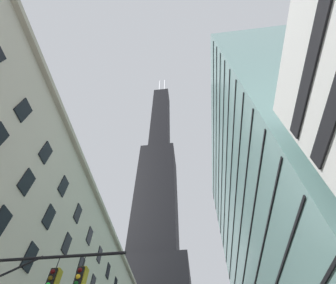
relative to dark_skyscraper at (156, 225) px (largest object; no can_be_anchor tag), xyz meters
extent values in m
cube|color=#B2A893|center=(-0.44, -46.03, -30.73)|extent=(0.70, 66.67, 0.60)
cube|color=black|center=(-0.64, -65.36, -44.94)|extent=(0.14, 1.40, 2.20)
cube|color=black|center=(-0.64, -60.36, -44.94)|extent=(0.14, 1.40, 2.20)
cube|color=black|center=(-0.64, -55.36, -44.94)|extent=(0.14, 1.40, 2.20)
cube|color=black|center=(-0.64, -65.36, -40.74)|extent=(0.14, 1.40, 2.20)
cube|color=black|center=(-0.64, -60.36, -40.74)|extent=(0.14, 1.40, 2.20)
cube|color=black|center=(-0.64, -55.36, -40.74)|extent=(0.14, 1.40, 2.20)
cube|color=black|center=(-0.64, -50.36, -40.74)|extent=(0.14, 1.40, 2.20)
cube|color=black|center=(-0.64, -45.36, -40.74)|extent=(0.14, 1.40, 2.20)
cube|color=black|center=(-0.64, -70.36, -36.54)|extent=(0.14, 1.40, 2.20)
cube|color=black|center=(-0.64, -65.36, -36.54)|extent=(0.14, 1.40, 2.20)
cube|color=black|center=(-0.64, -60.36, -36.54)|extent=(0.14, 1.40, 2.20)
cube|color=black|center=(-0.64, -55.36, -36.54)|extent=(0.14, 1.40, 2.20)
cube|color=black|center=(-0.64, -50.36, -36.54)|extent=(0.14, 1.40, 2.20)
cube|color=black|center=(-0.64, -45.36, -36.54)|extent=(0.14, 1.40, 2.20)
cube|color=black|center=(-0.64, -40.36, -36.54)|extent=(0.14, 1.40, 2.20)
cube|color=black|center=(0.00, 0.00, 11.78)|extent=(16.40, 16.40, 58.21)
cube|color=black|center=(0.00, 0.00, 77.26)|extent=(10.55, 10.55, 72.76)
cylinder|color=silver|center=(-2.11, 0.00, 128.30)|extent=(1.20, 1.20, 29.32)
cylinder|color=silver|center=(2.11, 0.00, 128.30)|extent=(1.20, 1.20, 29.32)
cube|color=black|center=(21.26, -75.07, -42.34)|extent=(0.16, 11.79, 1.10)
cube|color=gray|center=(29.38, -42.68, -29.29)|extent=(16.14, 48.19, 56.12)
cube|color=black|center=(21.27, -42.68, -37.34)|extent=(0.12, 47.19, 0.24)
cube|color=black|center=(21.27, -42.68, -33.34)|extent=(0.12, 47.19, 0.24)
cube|color=black|center=(21.27, -42.68, -29.34)|extent=(0.12, 47.19, 0.24)
cube|color=black|center=(21.27, -42.68, -25.34)|extent=(0.12, 47.19, 0.24)
cube|color=black|center=(21.27, -42.68, -21.34)|extent=(0.12, 47.19, 0.24)
cube|color=black|center=(21.27, -42.68, -17.34)|extent=(0.12, 47.19, 0.24)
cube|color=black|center=(21.27, -42.68, -13.34)|extent=(0.12, 47.19, 0.24)
cube|color=black|center=(21.27, -42.68, -9.34)|extent=(0.12, 47.19, 0.24)
cube|color=black|center=(21.27, -42.68, -5.34)|extent=(0.12, 47.19, 0.24)
cylinder|color=black|center=(7.11, -68.94, -50.03)|extent=(6.81, 0.14, 0.14)
cylinder|color=black|center=(5.07, -68.94, -50.63)|extent=(2.80, 0.10, 1.42)
cylinder|color=black|center=(7.34, -68.94, -50.33)|extent=(0.04, 0.04, 0.60)
cube|color=black|center=(7.34, -68.94, -51.08)|extent=(0.30, 0.30, 0.90)
cube|color=olive|center=(7.34, -68.77, -51.08)|extent=(0.40, 0.40, 1.04)
sphere|color=#450808|center=(7.34, -69.10, -50.80)|extent=(0.20, 0.20, 0.20)
sphere|color=#4B3A08|center=(7.34, -69.10, -51.08)|extent=(0.20, 0.20, 0.20)
cylinder|color=black|center=(8.59, -68.94, -50.33)|extent=(0.04, 0.04, 0.60)
cube|color=black|center=(8.59, -68.94, -51.08)|extent=(0.30, 0.30, 0.90)
cube|color=olive|center=(8.59, -68.77, -51.08)|extent=(0.40, 0.40, 1.04)
sphere|color=#450808|center=(8.59, -69.10, -50.80)|extent=(0.20, 0.20, 0.20)
sphere|color=yellow|center=(8.59, -69.10, -51.08)|extent=(0.20, 0.20, 0.20)
sphere|color=#083D10|center=(8.59, -69.10, -51.36)|extent=(0.20, 0.20, 0.20)
camera|label=1|loc=(13.69, -79.51, -56.11)|focal=25.95mm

